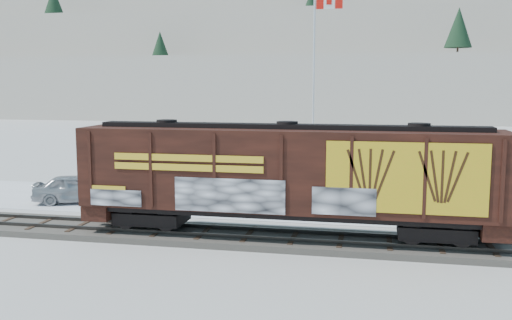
% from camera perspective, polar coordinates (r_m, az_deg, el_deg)
% --- Properties ---
extents(ground, '(500.00, 500.00, 0.00)m').
position_cam_1_polar(ground, '(25.68, -5.14, -7.77)').
color(ground, white).
rests_on(ground, ground).
extents(rail_track, '(50.00, 3.40, 0.43)m').
position_cam_1_polar(rail_track, '(25.64, -5.15, -7.45)').
color(rail_track, '#59544C').
rests_on(rail_track, ground).
extents(parking_strip, '(40.00, 8.00, 0.03)m').
position_cam_1_polar(parking_strip, '(32.72, -1.30, -4.37)').
color(parking_strip, white).
rests_on(parking_strip, ground).
extents(hillside, '(360.00, 110.00, 93.00)m').
position_cam_1_polar(hillside, '(163.81, 9.40, 10.12)').
color(hillside, white).
rests_on(hillside, ground).
extents(hopper_railcar, '(17.83, 3.06, 4.70)m').
position_cam_1_polar(hopper_railcar, '(24.23, 3.11, -1.33)').
color(hopper_railcar, black).
rests_on(hopper_railcar, rail_track).
extents(flagpole, '(2.30, 0.90, 12.94)m').
position_cam_1_polar(flagpole, '(39.13, 5.90, 4.76)').
color(flagpole, silver).
rests_on(flagpole, ground).
extents(car_silver, '(5.21, 3.40, 1.65)m').
position_cam_1_polar(car_silver, '(34.34, -17.47, -2.72)').
color(car_silver, '#A9ACB1').
rests_on(car_silver, parking_strip).
extents(car_white, '(4.69, 2.14, 1.49)m').
position_cam_1_polar(car_white, '(32.63, -7.65, -3.11)').
color(car_white, silver).
rests_on(car_white, parking_strip).
extents(car_dark, '(5.45, 2.39, 1.56)m').
position_cam_1_polar(car_dark, '(31.49, 6.82, -3.42)').
color(car_dark, black).
rests_on(car_dark, parking_strip).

